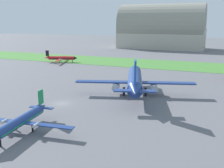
# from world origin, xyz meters

# --- Properties ---
(ground_plane) EXTENTS (600.00, 600.00, 0.00)m
(ground_plane) POSITION_xyz_m (0.00, 0.00, 0.00)
(ground_plane) COLOR slate
(grass_taxiway_strip) EXTENTS (360.00, 28.00, 0.08)m
(grass_taxiway_strip) POSITION_xyz_m (0.00, 70.50, 0.04)
(grass_taxiway_strip) COLOR #478438
(grass_taxiway_strip) RESTS_ON ground_plane
(airplane_taxiing_turboprop) EXTENTS (16.39, 18.93, 5.90)m
(airplane_taxiing_turboprop) POSITION_xyz_m (-37.99, 58.18, 2.16)
(airplane_taxiing_turboprop) COLOR red
(airplane_taxiing_turboprop) RESTS_ON ground_plane
(airplane_midfield_jet) EXTENTS (32.23, 31.91, 11.69)m
(airplane_midfield_jet) POSITION_xyz_m (14.59, 14.45, 4.21)
(airplane_midfield_jet) COLOR navy
(airplane_midfield_jet) RESTS_ON ground_plane
(airplane_foreground_turboprop) EXTENTS (20.91, 17.94, 6.27)m
(airplane_foreground_turboprop) POSITION_xyz_m (2.79, -17.89, 2.29)
(airplane_foreground_turboprop) COLOR navy
(airplane_foreground_turboprop) RESTS_ON ground_plane
(hangar_distant) EXTENTS (62.97, 30.47, 32.73)m
(hangar_distant) POSITION_xyz_m (-6.36, 147.24, 14.36)
(hangar_distant) COLOR #B2AD9E
(hangar_distant) RESTS_ON ground_plane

